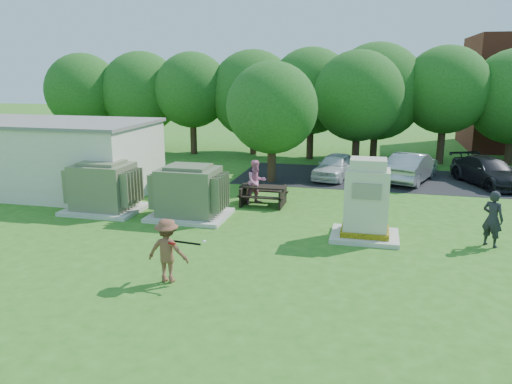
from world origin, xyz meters
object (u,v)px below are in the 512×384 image
(transformer_left, at_px, (104,188))
(car_dark, at_px, (488,171))
(generator_cabinet, at_px, (366,204))
(person_at_picnic, at_px, (256,182))
(car_white, at_px, (335,166))
(car_silver_a, at_px, (412,167))
(person_by_generator, at_px, (493,219))
(batter, at_px, (168,251))
(picnic_table, at_px, (263,193))
(transformer_right, at_px, (189,193))

(transformer_left, relative_size, car_dark, 0.64)
(generator_cabinet, bearing_deg, person_at_picnic, 142.98)
(car_white, distance_m, car_silver_a, 3.89)
(car_silver_a, bearing_deg, person_by_generator, 121.05)
(batter, height_order, person_by_generator, person_by_generator)
(person_at_picnic, relative_size, car_dark, 0.40)
(transformer_left, relative_size, person_at_picnic, 1.58)
(picnic_table, height_order, car_silver_a, car_silver_a)
(person_at_picnic, bearing_deg, transformer_left, 162.08)
(car_dark, bearing_deg, car_white, 158.89)
(generator_cabinet, height_order, car_white, generator_cabinet)
(transformer_left, xyz_separation_m, car_silver_a, (12.50, 8.74, -0.22))
(picnic_table, height_order, person_at_picnic, person_at_picnic)
(picnic_table, height_order, batter, batter)
(picnic_table, distance_m, car_dark, 11.94)
(batter, relative_size, person_by_generator, 0.95)
(person_by_generator, height_order, car_white, person_by_generator)
(transformer_left, height_order, picnic_table, transformer_left)
(batter, distance_m, person_at_picnic, 8.52)
(car_white, xyz_separation_m, car_silver_a, (3.88, 0.17, 0.09))
(car_white, bearing_deg, transformer_left, -121.48)
(transformer_left, height_order, car_dark, transformer_left)
(transformer_left, relative_size, person_by_generator, 1.60)
(batter, height_order, car_silver_a, batter)
(picnic_table, distance_m, person_by_generator, 8.99)
(transformer_right, height_order, person_by_generator, transformer_right)
(transformer_right, bearing_deg, person_by_generator, -4.14)
(car_white, distance_m, car_dark, 7.57)
(person_by_generator, bearing_deg, batter, 67.54)
(car_white, bearing_deg, person_by_generator, -44.19)
(transformer_left, bearing_deg, person_by_generator, -3.08)
(person_by_generator, xyz_separation_m, person_at_picnic, (-8.74, 3.41, 0.01))
(transformer_left, bearing_deg, generator_cabinet, -5.06)
(generator_cabinet, relative_size, car_dark, 0.59)
(car_white, bearing_deg, batter, -89.07)
(person_by_generator, bearing_deg, car_dark, -61.64)
(picnic_table, bearing_deg, person_at_picnic, 153.38)
(picnic_table, bearing_deg, generator_cabinet, -37.77)
(picnic_table, distance_m, car_silver_a, 8.98)
(transformer_right, height_order, picnic_table, transformer_right)
(transformer_right, bearing_deg, transformer_left, 180.00)
(transformer_left, bearing_deg, person_at_picnic, 24.58)
(batter, bearing_deg, picnic_table, -94.81)
(picnic_table, bearing_deg, car_white, 67.67)
(picnic_table, relative_size, car_dark, 0.41)
(transformer_right, xyz_separation_m, generator_cabinet, (6.76, -0.93, 0.24))
(generator_cabinet, bearing_deg, picnic_table, 142.23)
(transformer_left, distance_m, picnic_table, 6.59)
(picnic_table, xyz_separation_m, car_silver_a, (6.40, 6.29, 0.24))
(car_silver_a, bearing_deg, generator_cabinet, 97.34)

